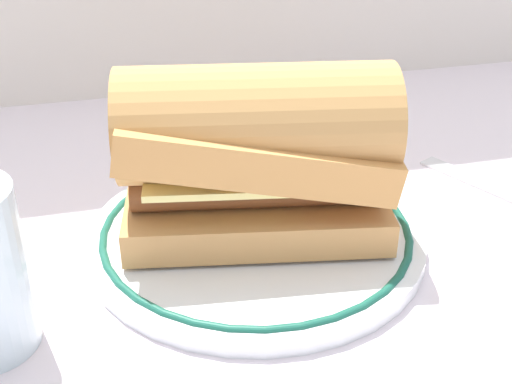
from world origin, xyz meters
TOP-DOWN VIEW (x-y plane):
  - ground_plane at (0.00, 0.00)m, footprint 1.50×1.50m
  - plate at (-0.03, -0.02)m, footprint 0.26×0.26m
  - sausage_sandwich at (-0.03, -0.02)m, footprint 0.21×0.13m

SIDE VIEW (x-z plane):
  - ground_plane at x=0.00m, z-range 0.00..0.00m
  - plate at x=-0.03m, z-range 0.00..0.02m
  - sausage_sandwich at x=-0.03m, z-range 0.02..0.14m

